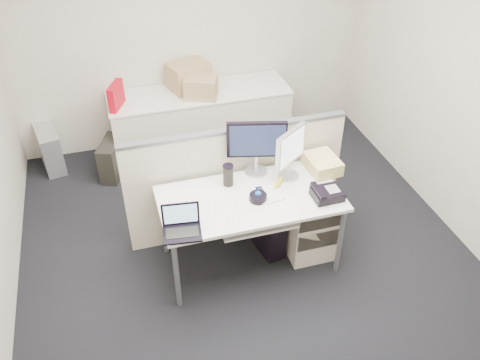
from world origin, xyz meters
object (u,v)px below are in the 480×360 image
object	(u,v)px
desk	(250,203)
desk_phone	(327,194)
laptop	(181,224)
monitor_main	(256,148)

from	to	relation	value
desk	desk_phone	xyz separation A→B (m)	(0.60, -0.18, 0.10)
laptop	desk_phone	xyz separation A→B (m)	(1.22, 0.10, -0.07)
desk_phone	desk	bearing A→B (deg)	162.20
laptop	desk_phone	distance (m)	1.23
desk	monitor_main	world-z (taller)	monitor_main
laptop	desk	bearing A→B (deg)	31.68
monitor_main	laptop	bearing A→B (deg)	-127.75
laptop	desk_phone	size ratio (longest dim) A/B	1.20
desk	laptop	xyz separation A→B (m)	(-0.62, -0.28, 0.17)
desk	monitor_main	distance (m)	0.48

